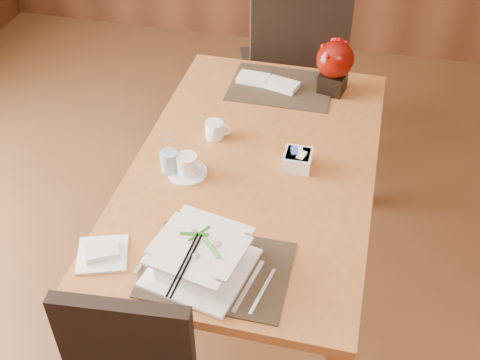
% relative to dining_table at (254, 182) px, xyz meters
% --- Properties ---
extents(dining_table, '(0.90, 1.50, 0.75)m').
position_rel_dining_table_xyz_m(dining_table, '(0.00, 0.00, 0.00)').
color(dining_table, '#B96C33').
rests_on(dining_table, ground).
extents(placemat_near, '(0.45, 0.33, 0.01)m').
position_rel_dining_table_xyz_m(placemat_near, '(0.00, -0.55, 0.10)').
color(placemat_near, black).
rests_on(placemat_near, dining_table).
extents(placemat_far, '(0.45, 0.33, 0.01)m').
position_rel_dining_table_xyz_m(placemat_far, '(0.00, 0.55, 0.10)').
color(placemat_far, black).
rests_on(placemat_far, dining_table).
extents(soup_setting, '(0.34, 0.34, 0.12)m').
position_rel_dining_table_xyz_m(soup_setting, '(-0.05, -0.56, 0.16)').
color(soup_setting, white).
rests_on(soup_setting, dining_table).
extents(coffee_cup, '(0.15, 0.15, 0.08)m').
position_rel_dining_table_xyz_m(coffee_cup, '(-0.23, -0.12, 0.13)').
color(coffee_cup, white).
rests_on(coffee_cup, dining_table).
extents(water_glass, '(0.08, 0.08, 0.17)m').
position_rel_dining_table_xyz_m(water_glass, '(-0.29, -0.13, 0.18)').
color(water_glass, white).
rests_on(water_glass, dining_table).
extents(creamer_jug, '(0.11, 0.11, 0.07)m').
position_rel_dining_table_xyz_m(creamer_jug, '(-0.19, 0.12, 0.13)').
color(creamer_jug, white).
rests_on(creamer_jug, dining_table).
extents(sugar_caddy, '(0.10, 0.10, 0.06)m').
position_rel_dining_table_xyz_m(sugar_caddy, '(0.16, 0.01, 0.13)').
color(sugar_caddy, white).
rests_on(sugar_caddy, dining_table).
extents(berry_decor, '(0.16, 0.16, 0.24)m').
position_rel_dining_table_xyz_m(berry_decor, '(0.22, 0.57, 0.23)').
color(berry_decor, black).
rests_on(berry_decor, dining_table).
extents(napkins_far, '(0.29, 0.15, 0.02)m').
position_rel_dining_table_xyz_m(napkins_far, '(-0.05, 0.55, 0.12)').
color(napkins_far, white).
rests_on(napkins_far, dining_table).
extents(bread_plate, '(0.20, 0.20, 0.01)m').
position_rel_dining_table_xyz_m(bread_plate, '(-0.37, -0.58, 0.10)').
color(bread_plate, white).
rests_on(bread_plate, dining_table).
extents(far_chair, '(0.63, 0.63, 1.07)m').
position_rel_dining_table_xyz_m(far_chair, '(-0.02, 1.01, -0.05)').
color(far_chair, black).
rests_on(far_chair, ground).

